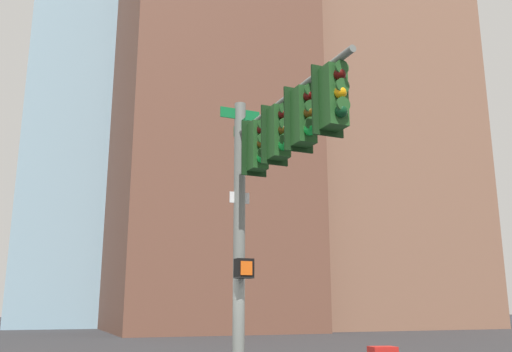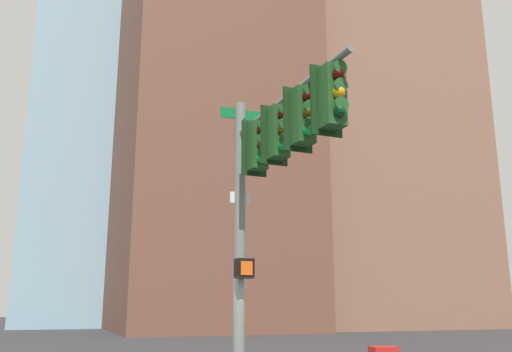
{
  "view_description": "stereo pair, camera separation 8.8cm",
  "coord_description": "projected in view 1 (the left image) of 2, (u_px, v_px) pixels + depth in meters",
  "views": [
    {
      "loc": [
        -11.13,
        3.69,
        1.92
      ],
      "look_at": [
        -1.04,
        -0.26,
        4.49
      ],
      "focal_mm": 38.59,
      "sensor_mm": 36.0,
      "label": 1
    },
    {
      "loc": [
        -11.16,
        3.6,
        1.92
      ],
      "look_at": [
        -1.04,
        -0.26,
        4.49
      ],
      "focal_mm": 38.59,
      "sensor_mm": 36.0,
      "label": 2
    }
  ],
  "objects": [
    {
      "name": "building_brick_nearside",
      "position": [
        198.0,
        81.0,
        52.07
      ],
      "size": [
        22.6,
        14.76,
        45.31
      ],
      "primitive_type": "cube",
      "color": "brown",
      "rests_on": "ground_plane"
    },
    {
      "name": "signal_pole_assembly",
      "position": [
        269.0,
        172.0,
        10.55
      ],
      "size": [
        4.88,
        0.94,
        6.36
      ],
      "rotation": [
        0.0,
        0.0,
        3.18
      ],
      "color": "slate",
      "rests_on": "ground_plane"
    },
    {
      "name": "building_brick_midblock",
      "position": [
        343.0,
        95.0,
        60.39
      ],
      "size": [
        23.16,
        17.52,
        48.98
      ],
      "primitive_type": "cube",
      "color": "#845B47",
      "rests_on": "ground_plane"
    }
  ]
}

